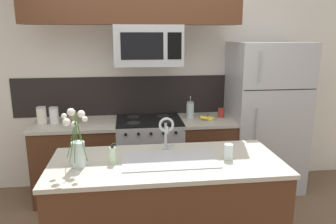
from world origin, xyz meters
TOP-DOWN VIEW (x-y plane):
  - rear_partition at (0.30, 1.28)m, footprint 5.20×0.10m
  - splash_band at (0.00, 1.22)m, footprint 3.24×0.01m
  - back_counter_left at (-0.84, 0.90)m, footprint 0.96×0.65m
  - back_counter_right at (0.69, 0.90)m, footprint 0.65×0.65m
  - stove_range at (0.00, 0.90)m, footprint 0.76×0.64m
  - microwave at (0.00, 0.88)m, footprint 0.74×0.40m
  - refrigerator at (1.43, 0.92)m, footprint 0.87×0.74m
  - storage_jar_tall at (-1.21, 0.92)m, footprint 0.11×0.11m
  - storage_jar_medium at (-1.07, 0.91)m, footprint 0.10×0.10m
  - storage_jar_short at (-0.85, 0.91)m, footprint 0.08×0.08m
  - banana_bunch at (0.69, 0.84)m, footprint 0.19×0.13m
  - french_press at (0.50, 0.96)m, footprint 0.09×0.09m
  - coffee_tin at (0.89, 0.95)m, footprint 0.08×0.08m
  - island_counter at (0.05, -0.35)m, footprint 1.86×0.81m
  - kitchen_sink at (0.08, -0.35)m, footprint 0.76×0.43m
  - sink_faucet at (0.08, -0.14)m, footprint 0.14×0.14m
  - dish_soap_bottle at (-0.37, -0.36)m, footprint 0.06×0.05m
  - drinking_glass at (0.56, -0.39)m, footprint 0.07×0.07m
  - flower_vase at (-0.63, -0.40)m, footprint 0.20×0.17m

SIDE VIEW (x-z plane):
  - island_counter at x=0.05m, z-range 0.00..0.91m
  - back_counter_left at x=-0.84m, z-range 0.00..0.91m
  - back_counter_right at x=0.69m, z-range 0.00..0.91m
  - stove_range at x=0.00m, z-range 0.00..0.93m
  - kitchen_sink at x=0.08m, z-range 0.76..0.92m
  - refrigerator at x=1.43m, z-range 0.00..1.81m
  - banana_bunch at x=0.69m, z-range 0.89..0.97m
  - coffee_tin at x=0.89m, z-range 0.91..1.02m
  - drinking_glass at x=0.56m, z-range 0.91..1.04m
  - dish_soap_bottle at x=-0.37m, z-range 0.90..1.06m
  - storage_jar_short at x=-0.85m, z-range 0.91..1.05m
  - storage_jar_medium at x=-1.07m, z-range 0.91..1.10m
  - storage_jar_tall at x=-1.21m, z-range 0.91..1.10m
  - french_press at x=0.50m, z-range 0.88..1.14m
  - flower_vase at x=-0.63m, z-range 0.83..1.32m
  - sink_faucet at x=0.08m, z-range 0.95..1.26m
  - splash_band at x=0.00m, z-range 0.91..1.39m
  - rear_partition at x=0.30m, z-range 0.00..2.60m
  - microwave at x=0.00m, z-range 1.56..2.00m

